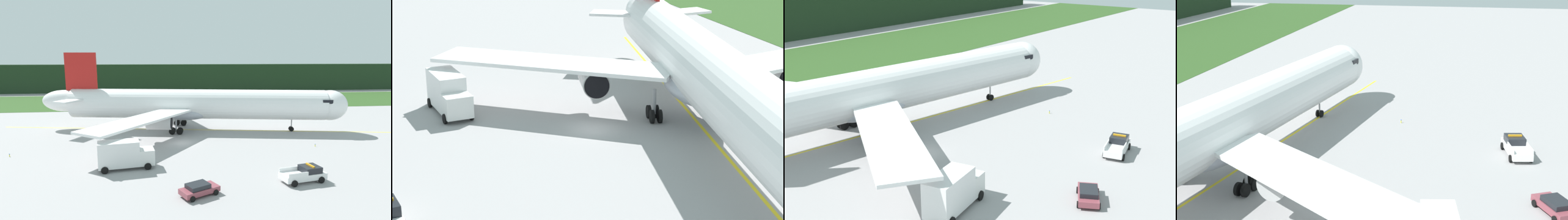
% 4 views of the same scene
% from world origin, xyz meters
% --- Properties ---
extents(ground, '(320.00, 320.00, 0.00)m').
position_xyz_m(ground, '(0.00, 0.00, 0.00)').
color(ground, '#9C999A').
extents(taxiway_centerline_main, '(77.20, 13.41, 0.01)m').
position_xyz_m(taxiway_centerline_main, '(3.26, 9.04, 0.00)').
color(taxiway_centerline_main, yellow).
rests_on(taxiway_centerline_main, ground).
extents(airliner, '(59.46, 46.55, 15.06)m').
position_xyz_m(airliner, '(2.74, 9.13, 5.04)').
color(airliner, white).
rests_on(airliner, ground).
extents(catering_truck, '(7.31, 3.65, 3.85)m').
position_xyz_m(catering_truck, '(-8.23, -11.27, 1.93)').
color(catering_truck, silver).
rests_on(catering_truck, ground).
extents(taxiway_edge_light_west, '(0.12, 0.12, 0.45)m').
position_xyz_m(taxiway_edge_light_west, '(-25.33, -4.57, 0.25)').
color(taxiway_edge_light_west, yellow).
rests_on(taxiway_edge_light_west, ground).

